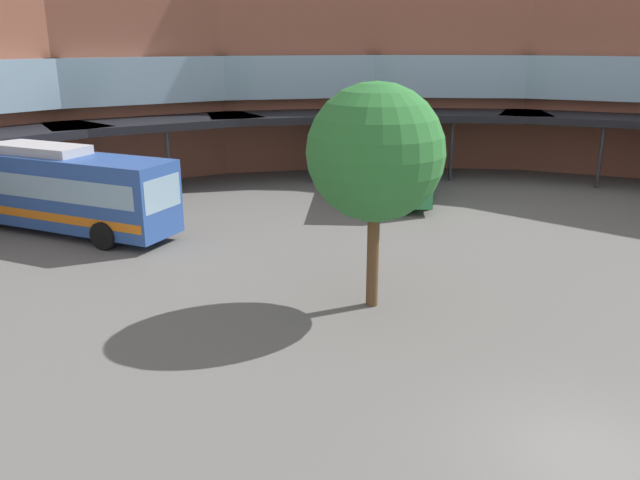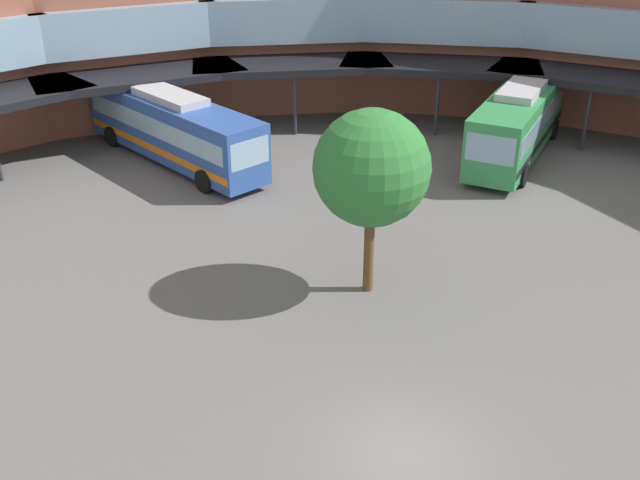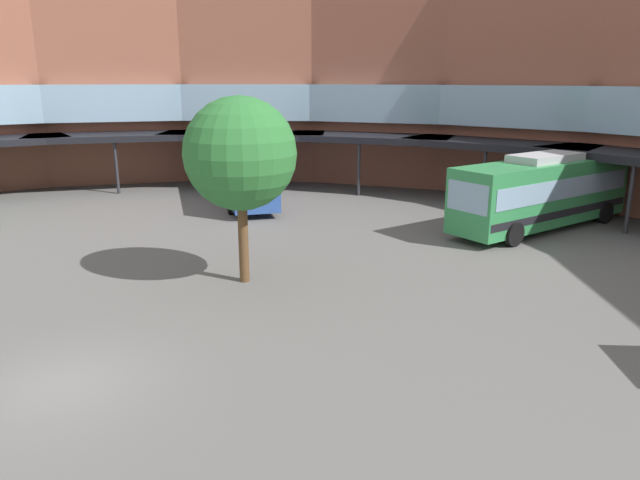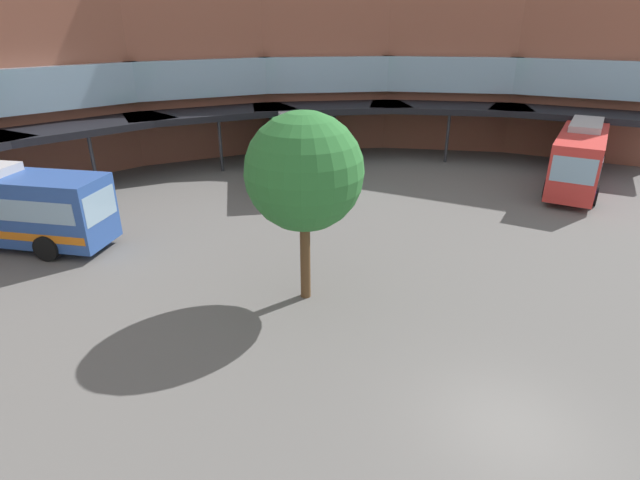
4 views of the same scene
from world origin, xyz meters
name	(u,v)px [view 1 (image 1 of 4)]	position (x,y,z in m)	size (l,w,h in m)	color
ground_plane	(586,457)	(0.00, 0.00, 0.00)	(114.15, 114.15, 0.00)	#605E5B
station_building	(181,62)	(0.00, 22.64, 6.74)	(69.87, 32.05, 13.99)	#93543F
bus_0	(42,187)	(-6.53, 22.12, 1.83)	(9.16, 11.61, 3.61)	#2D519E
bus_1	(400,155)	(10.85, 20.35, 1.88)	(8.32, 10.48, 3.71)	#338C4C
plaza_tree	(376,153)	(0.69, 8.30, 4.67)	(3.98, 3.98, 6.68)	brown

